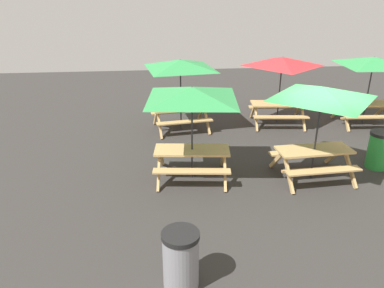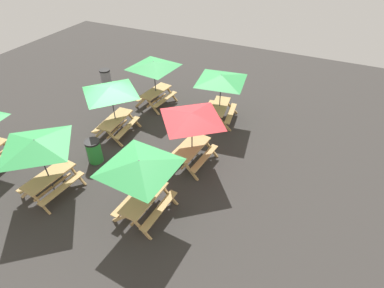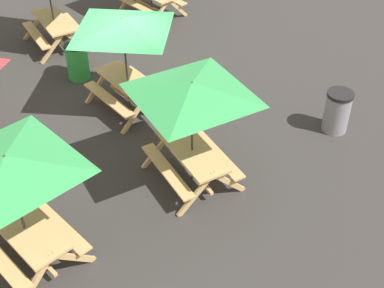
{
  "view_description": "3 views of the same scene",
  "coord_description": "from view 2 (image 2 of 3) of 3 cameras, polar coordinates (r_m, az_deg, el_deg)",
  "views": [
    {
      "loc": [
        4.09,
        8.12,
        4.38
      ],
      "look_at": [
        3.24,
        -0.09,
        0.9
      ],
      "focal_mm": 35.0,
      "sensor_mm": 36.0,
      "label": 1
    },
    {
      "loc": [
        -8.15,
        -7.46,
        7.93
      ],
      "look_at": [
        -0.05,
        -3.65,
        0.9
      ],
      "focal_mm": 28.0,
      "sensor_mm": 36.0,
      "label": 2
    },
    {
      "loc": [
        9.73,
        -4.79,
        7.35
      ],
      "look_at": [
        3.24,
        -0.09,
        0.9
      ],
      "focal_mm": 50.0,
      "sensor_mm": 36.0,
      "label": 3
    }
  ],
  "objects": [
    {
      "name": "trash_bin_gray",
      "position": [
        17.82,
        -16.08,
        12.01
      ],
      "size": [
        0.59,
        0.59,
        0.98
      ],
      "color": "gray",
      "rests_on": "ground"
    },
    {
      "name": "picnic_table_1",
      "position": [
        14.81,
        -7.28,
        14.21
      ],
      "size": [
        2.81,
        2.81,
        2.34
      ],
      "rotation": [
        0.0,
        0.0,
        -0.11
      ],
      "color": "tan",
      "rests_on": "ground"
    },
    {
      "name": "trash_bin_green",
      "position": [
        12.29,
        -18.13,
        -1.3
      ],
      "size": [
        0.59,
        0.59,
        0.98
      ],
      "color": "green",
      "rests_on": "ground"
    },
    {
      "name": "ground_plane",
      "position": [
        13.6,
        -13.95,
        1.19
      ],
      "size": [
        26.41,
        26.41,
        0.0
      ],
      "primitive_type": "plane",
      "color": "#33302D",
      "rests_on": "ground"
    },
    {
      "name": "picnic_table_0",
      "position": [
        10.74,
        0.0,
        4.57
      ],
      "size": [
        2.2,
        2.2,
        2.34
      ],
      "rotation": [
        0.0,
        0.0,
        -0.11
      ],
      "color": "tan",
      "rests_on": "ground"
    },
    {
      "name": "picnic_table_5",
      "position": [
        13.45,
        5.58,
        11.76
      ],
      "size": [
        2.8,
        2.8,
        2.34
      ],
      "rotation": [
        0.0,
        0.0,
        0.14
      ],
      "color": "tan",
      "rests_on": "ground"
    },
    {
      "name": "picnic_table_4",
      "position": [
        8.87,
        -9.88,
        -4.62
      ],
      "size": [
        2.82,
        2.82,
        2.34
      ],
      "rotation": [
        0.0,
        0.0,
        -0.06
      ],
      "color": "tan",
      "rests_on": "ground"
    },
    {
      "name": "picnic_table_2",
      "position": [
        10.67,
        -27.42,
        -0.62
      ],
      "size": [
        2.18,
        2.18,
        2.34
      ],
      "rotation": [
        0.0,
        0.0,
        -0.1
      ],
      "color": "tan",
      "rests_on": "ground"
    },
    {
      "name": "picnic_table_3",
      "position": [
        12.86,
        -15.24,
        9.25
      ],
      "size": [
        2.12,
        2.12,
        2.34
      ],
      "rotation": [
        0.0,
        0.0,
        0.06
      ],
      "color": "tan",
      "rests_on": "ground"
    }
  ]
}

